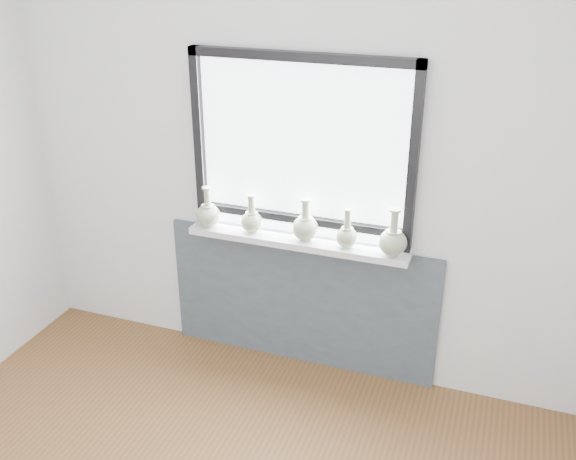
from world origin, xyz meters
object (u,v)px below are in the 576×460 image
(windowsill, at_px, (297,241))
(vase_e, at_px, (393,241))
(vase_b, at_px, (252,220))
(vase_a, at_px, (208,214))
(vase_d, at_px, (347,235))
(vase_c, at_px, (305,226))

(windowsill, xyz_separation_m, vase_e, (0.56, -0.02, 0.10))
(vase_b, distance_m, vase_e, 0.84)
(vase_a, relative_size, vase_e, 0.92)
(windowsill, bearing_deg, vase_b, -179.37)
(vase_d, relative_size, vase_e, 0.84)
(windowsill, xyz_separation_m, vase_a, (-0.56, -0.02, 0.10))
(windowsill, xyz_separation_m, vase_b, (-0.28, -0.00, 0.09))
(vase_a, bearing_deg, vase_e, -0.26)
(vase_a, height_order, vase_c, vase_c)
(vase_a, bearing_deg, vase_d, 0.48)
(windowsill, distance_m, vase_e, 0.57)
(vase_d, distance_m, vase_e, 0.26)
(windowsill, bearing_deg, vase_c, -4.11)
(windowsill, bearing_deg, vase_a, -177.97)
(vase_d, bearing_deg, windowsill, 177.58)
(vase_a, height_order, vase_b, vase_a)
(vase_c, bearing_deg, windowsill, 175.89)
(vase_a, distance_m, vase_b, 0.28)
(windowsill, height_order, vase_d, vase_d)
(windowsill, relative_size, vase_d, 5.78)
(vase_c, distance_m, vase_e, 0.51)
(vase_c, xyz_separation_m, vase_e, (0.51, -0.02, 0.00))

